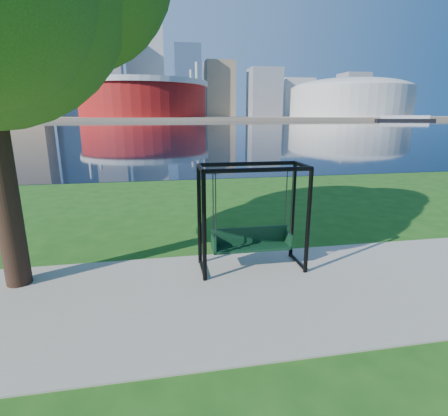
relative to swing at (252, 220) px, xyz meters
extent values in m
plane|color=#1E5114|center=(-0.56, -0.63, -1.14)|extent=(900.00, 900.00, 0.00)
cube|color=#9E937F|center=(-0.56, -1.13, -1.12)|extent=(120.00, 4.00, 0.03)
cube|color=black|center=(-0.56, 101.37, -1.13)|extent=(900.00, 180.00, 0.02)
cube|color=#937F60|center=(-0.56, 305.37, -0.14)|extent=(900.00, 228.00, 2.00)
cylinder|color=maroon|center=(-10.56, 234.37, 11.86)|extent=(80.00, 80.00, 22.00)
cylinder|color=silver|center=(-10.56, 234.37, 21.36)|extent=(83.00, 83.00, 3.00)
cylinder|color=silver|center=(22.35, 253.37, 16.86)|extent=(2.00, 2.00, 32.00)
cylinder|color=silver|center=(-43.46, 253.37, 16.86)|extent=(2.00, 2.00, 32.00)
cylinder|color=silver|center=(-43.46, 215.37, 16.86)|extent=(2.00, 2.00, 32.00)
cylinder|color=silver|center=(22.35, 215.37, 16.86)|extent=(2.00, 2.00, 32.00)
cylinder|color=beige|center=(134.44, 234.37, 10.86)|extent=(84.00, 84.00, 20.00)
ellipsoid|color=beige|center=(134.44, 234.37, 19.86)|extent=(84.00, 84.00, 15.12)
cube|color=#998466|center=(-100.56, 299.37, 44.86)|extent=(26.00, 26.00, 88.00)
cube|color=slate|center=(-70.56, 324.37, 48.36)|extent=(30.00, 24.00, 95.00)
cube|color=gray|center=(-40.56, 304.37, 36.86)|extent=(24.00, 24.00, 72.00)
cube|color=silver|center=(-10.56, 334.37, 40.86)|extent=(32.00, 28.00, 80.00)
cube|color=slate|center=(24.44, 309.37, 29.86)|extent=(22.00, 22.00, 58.00)
cube|color=#998466|center=(54.44, 324.37, 24.86)|extent=(26.00, 26.00, 48.00)
cube|color=gray|center=(94.44, 314.37, 21.86)|extent=(28.00, 24.00, 42.00)
cube|color=silver|center=(134.44, 339.37, 18.86)|extent=(30.00, 26.00, 36.00)
cube|color=gray|center=(184.44, 319.37, 20.86)|extent=(24.00, 24.00, 40.00)
cube|color=#998466|center=(224.44, 334.37, 16.86)|extent=(26.00, 26.00, 32.00)
cylinder|color=black|center=(-1.11, -0.47, 0.02)|extent=(0.09, 0.09, 2.31)
cylinder|color=black|center=(1.10, -0.49, 0.02)|extent=(0.09, 0.09, 2.31)
cylinder|color=black|center=(-1.10, 0.43, 0.02)|extent=(0.09, 0.09, 2.31)
cylinder|color=black|center=(1.11, 0.42, 0.02)|extent=(0.09, 0.09, 2.31)
cylinder|color=black|center=(0.00, -0.48, 1.17)|extent=(2.21, 0.10, 0.09)
cylinder|color=black|center=(0.00, 0.42, 1.17)|extent=(2.21, 0.10, 0.09)
cylinder|color=black|center=(-1.11, -0.02, 1.17)|extent=(0.10, 0.91, 0.09)
cylinder|color=black|center=(-1.11, -0.02, -1.06)|extent=(0.08, 0.90, 0.07)
cylinder|color=black|center=(1.11, -0.04, 1.17)|extent=(0.10, 0.91, 0.09)
cylinder|color=black|center=(1.11, -0.04, -1.06)|extent=(0.08, 0.90, 0.07)
cube|color=black|center=(0.00, -0.03, -0.64)|extent=(1.76, 0.46, 0.06)
cube|color=black|center=(0.00, 0.17, -0.42)|extent=(1.76, 0.06, 0.38)
cube|color=black|center=(-0.85, -0.02, -0.50)|extent=(0.05, 0.45, 0.34)
cube|color=black|center=(0.85, -0.03, -0.50)|extent=(0.05, 0.45, 0.34)
cylinder|color=#35353B|center=(-0.83, -0.21, 0.39)|extent=(0.02, 0.02, 1.46)
cylinder|color=#35353B|center=(0.83, -0.22, 0.39)|extent=(0.02, 0.02, 1.46)
cylinder|color=#35353B|center=(-0.83, 0.16, 0.39)|extent=(0.02, 0.02, 1.46)
cylinder|color=#35353B|center=(0.83, 0.15, 0.39)|extent=(0.02, 0.02, 1.46)
cylinder|color=black|center=(-4.86, 0.08, 1.26)|extent=(0.48, 0.48, 4.81)
cube|color=black|center=(141.44, 182.90, -0.48)|extent=(32.70, 19.44, 1.27)
cube|color=silver|center=(141.44, 182.90, 1.11)|extent=(26.20, 15.65, 1.91)
camera|label=1|loc=(-1.92, -7.09, 2.22)|focal=28.00mm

